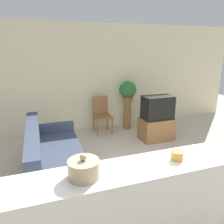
{
  "coord_description": "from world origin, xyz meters",
  "views": [
    {
      "loc": [
        -1.1,
        -2.08,
        2.1
      ],
      "look_at": [
        0.29,
        1.92,
        0.85
      ],
      "focal_mm": 35.0,
      "sensor_mm": 36.0,
      "label": 1
    }
  ],
  "objects_px": {
    "potted_plant": "(128,91)",
    "television": "(157,107)",
    "wooden_chair": "(102,113)",
    "decorative_bowl": "(84,169)",
    "couch": "(54,160)"
  },
  "relations": [
    {
      "from": "decorative_bowl",
      "to": "couch",
      "type": "bearing_deg",
      "value": 94.45
    },
    {
      "from": "wooden_chair",
      "to": "potted_plant",
      "type": "xyz_separation_m",
      "value": [
        0.71,
        0.02,
        0.54
      ]
    },
    {
      "from": "potted_plant",
      "to": "decorative_bowl",
      "type": "height_order",
      "value": "decorative_bowl"
    },
    {
      "from": "television",
      "to": "wooden_chair",
      "type": "relative_size",
      "value": 0.76
    },
    {
      "from": "television",
      "to": "potted_plant",
      "type": "distance_m",
      "value": 1.0
    },
    {
      "from": "television",
      "to": "decorative_bowl",
      "type": "height_order",
      "value": "decorative_bowl"
    },
    {
      "from": "couch",
      "to": "potted_plant",
      "type": "relative_size",
      "value": 3.9
    },
    {
      "from": "couch",
      "to": "wooden_chair",
      "type": "relative_size",
      "value": 2.26
    },
    {
      "from": "couch",
      "to": "decorative_bowl",
      "type": "height_order",
      "value": "decorative_bowl"
    },
    {
      "from": "potted_plant",
      "to": "television",
      "type": "bearing_deg",
      "value": -68.03
    },
    {
      "from": "couch",
      "to": "television",
      "type": "xyz_separation_m",
      "value": [
        2.42,
        0.84,
        0.48
      ]
    },
    {
      "from": "wooden_chair",
      "to": "decorative_bowl",
      "type": "relative_size",
      "value": 3.53
    },
    {
      "from": "wooden_chair",
      "to": "television",
      "type": "bearing_deg",
      "value": -39.29
    },
    {
      "from": "potted_plant",
      "to": "decorative_bowl",
      "type": "relative_size",
      "value": 2.04
    },
    {
      "from": "wooden_chair",
      "to": "decorative_bowl",
      "type": "height_order",
      "value": "decorative_bowl"
    }
  ]
}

